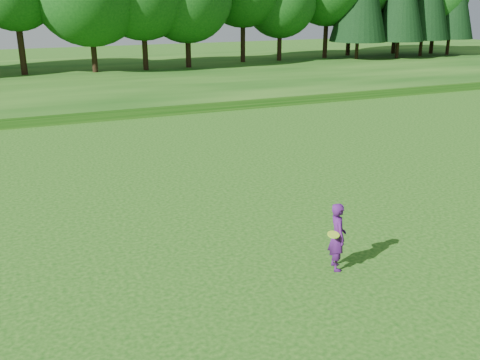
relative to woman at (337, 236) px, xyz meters
name	(u,v)px	position (x,y,z in m)	size (l,w,h in m)	color
ground	(180,279)	(-3.89, 1.03, -0.90)	(140.00, 140.00, 0.00)	#11470D
berm	(56,82)	(-3.89, 35.03, -0.60)	(130.00, 30.00, 0.60)	#11470D
walking_path	(78,120)	(-3.89, 21.03, -0.88)	(130.00, 1.60, 0.04)	gray
woman	(337,236)	(0.00, 0.00, 0.00)	(0.70, 0.75, 1.80)	#4D1666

